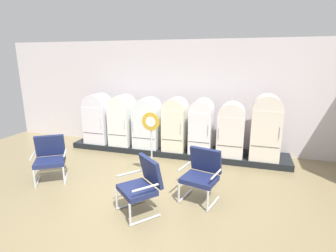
{
  "coord_description": "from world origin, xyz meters",
  "views": [
    {
      "loc": [
        1.92,
        -3.94,
        2.66
      ],
      "look_at": [
        -0.13,
        2.75,
        0.86
      ],
      "focal_mm": 28.31,
      "sensor_mm": 36.0,
      "label": 1
    }
  ],
  "objects": [
    {
      "name": "refrigerator_0",
      "position": [
        -2.39,
        2.9,
        0.94
      ],
      "size": [
        0.72,
        0.65,
        1.48
      ],
      "color": "white",
      "rests_on": "display_plinth"
    },
    {
      "name": "refrigerator_2",
      "position": [
        -0.79,
        2.91,
        0.91
      ],
      "size": [
        0.72,
        0.67,
        1.43
      ],
      "color": "silver",
      "rests_on": "display_plinth"
    },
    {
      "name": "display_plinth",
      "position": [
        0.0,
        3.02,
        0.08
      ],
      "size": [
        6.2,
        0.95,
        0.16
      ],
      "primitive_type": "cube",
      "color": "black",
      "rests_on": "ground"
    },
    {
      "name": "ground",
      "position": [
        0.0,
        0.0,
        -0.03
      ],
      "size": [
        12.0,
        10.0,
        0.05
      ],
      "primitive_type": "cube",
      "color": "#877752"
    },
    {
      "name": "refrigerator_5",
      "position": [
        1.55,
        2.89,
        0.9
      ],
      "size": [
        0.67,
        0.63,
        1.41
      ],
      "color": "silver",
      "rests_on": "display_plinth"
    },
    {
      "name": "armchair_center",
      "position": [
        0.25,
        -0.04,
        0.55
      ],
      "size": [
        0.9,
        0.9,
        0.99
      ],
      "color": "silver",
      "rests_on": "ground"
    },
    {
      "name": "armchair_left",
      "position": [
        -2.21,
        0.58,
        0.55
      ],
      "size": [
        0.88,
        0.89,
        0.99
      ],
      "color": "silver",
      "rests_on": "ground"
    },
    {
      "name": "refrigerator_4",
      "position": [
        0.76,
        2.91,
        0.93
      ],
      "size": [
        0.59,
        0.67,
        1.46
      ],
      "color": "white",
      "rests_on": "display_plinth"
    },
    {
      "name": "sign_stand",
      "position": [
        -0.07,
        1.31,
        0.7
      ],
      "size": [
        0.41,
        0.32,
        1.53
      ],
      "color": "#2D2D30",
      "rests_on": "ground"
    },
    {
      "name": "refrigerator_6",
      "position": [
        2.39,
        2.92,
        1.03
      ],
      "size": [
        0.71,
        0.68,
        1.64
      ],
      "color": "silver",
      "rests_on": "display_plinth"
    },
    {
      "name": "refrigerator_3",
      "position": [
        0.03,
        2.92,
        0.93
      ],
      "size": [
        0.62,
        0.69,
        1.46
      ],
      "color": "silver",
      "rests_on": "display_plinth"
    },
    {
      "name": "refrigerator_1",
      "position": [
        -1.6,
        2.94,
        0.93
      ],
      "size": [
        0.63,
        0.72,
        1.46
      ],
      "color": "white",
      "rests_on": "display_plinth"
    },
    {
      "name": "back_wall",
      "position": [
        0.0,
        3.66,
        1.6
      ],
      "size": [
        11.76,
        0.12,
        3.17
      ],
      "color": "silver",
      "rests_on": "ground"
    },
    {
      "name": "armchair_right",
      "position": [
        1.17,
        0.71,
        0.55
      ],
      "size": [
        0.79,
        0.79,
        0.99
      ],
      "color": "silver",
      "rests_on": "ground"
    }
  ]
}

